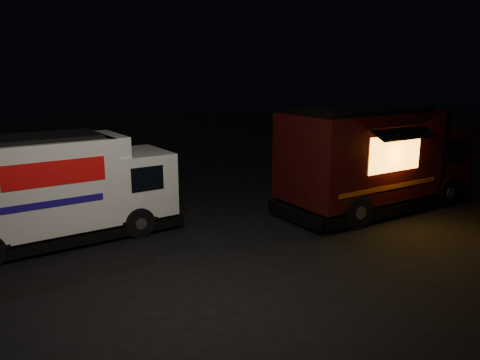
% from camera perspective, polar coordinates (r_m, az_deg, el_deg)
% --- Properties ---
extents(ground, '(80.00, 80.00, 0.00)m').
position_cam_1_polar(ground, '(12.90, -1.46, -7.49)').
color(ground, black).
rests_on(ground, ground).
extents(white_truck, '(6.82, 4.04, 2.93)m').
position_cam_1_polar(white_truck, '(13.51, -21.22, -0.95)').
color(white_truck, silver).
rests_on(white_truck, ground).
extents(red_truck, '(7.76, 4.54, 3.40)m').
position_cam_1_polar(red_truck, '(16.29, 16.60, 2.56)').
color(red_truck, '#33090B').
rests_on(red_truck, ground).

